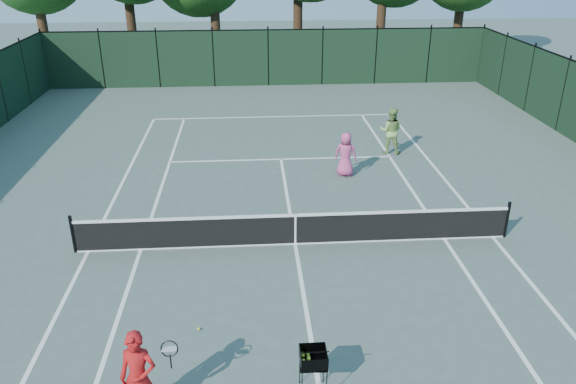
{
  "coord_description": "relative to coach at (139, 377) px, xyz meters",
  "views": [
    {
      "loc": [
        -1.13,
        -13.16,
        7.54
      ],
      "look_at": [
        -0.12,
        1.0,
        1.1
      ],
      "focal_mm": 35.0,
      "sensor_mm": 36.0,
      "label": 1
    }
  ],
  "objects": [
    {
      "name": "sideline_singles_left",
      "position": [
        -1.02,
        5.79,
        -0.87
      ],
      "size": [
        0.1,
        23.77,
        0.01
      ],
      "primitive_type": "cube",
      "color": "white",
      "rests_on": "ground"
    },
    {
      "name": "fence_far",
      "position": [
        3.1,
        23.79,
        0.62
      ],
      "size": [
        24.0,
        0.05,
        3.0
      ],
      "primitive_type": "cube",
      "color": "black",
      "rests_on": "ground"
    },
    {
      "name": "loose_ball_midcourt",
      "position": [
        0.77,
        2.29,
        -0.84
      ],
      "size": [
        0.07,
        0.07,
        0.07
      ],
      "primitive_type": "sphere",
      "color": "#B5CF2A",
      "rests_on": "ground"
    },
    {
      "name": "coach",
      "position": [
        0.0,
        0.0,
        0.0
      ],
      "size": [
        1.0,
        0.58,
        1.75
      ],
      "rotation": [
        0.0,
        0.0,
        -0.16
      ],
      "color": "#B51415",
      "rests_on": "ground"
    },
    {
      "name": "tennis_net",
      "position": [
        3.1,
        5.79,
        -0.4
      ],
      "size": [
        11.69,
        0.09,
        1.06
      ],
      "color": "black",
      "rests_on": "ground"
    },
    {
      "name": "player_pink",
      "position": [
        5.23,
        10.49,
        -0.1
      ],
      "size": [
        0.87,
        0.71,
        1.55
      ],
      "rotation": [
        0.0,
        0.0,
        2.82
      ],
      "color": "#C4457B",
      "rests_on": "ground"
    },
    {
      "name": "sideline_singles_right",
      "position": [
        7.21,
        5.79,
        -0.87
      ],
      "size": [
        0.1,
        23.77,
        0.01
      ],
      "primitive_type": "cube",
      "color": "white",
      "rests_on": "ground"
    },
    {
      "name": "center_service_line",
      "position": [
        3.1,
        5.79,
        -0.87
      ],
      "size": [
        0.1,
        12.8,
        0.01
      ],
      "primitive_type": "cube",
      "color": "white",
      "rests_on": "ground"
    },
    {
      "name": "sideline_doubles_left",
      "position": [
        -2.39,
        5.79,
        -0.87
      ],
      "size": [
        0.1,
        23.77,
        0.01
      ],
      "primitive_type": "cube",
      "color": "white",
      "rests_on": "ground"
    },
    {
      "name": "baseline_far",
      "position": [
        3.1,
        17.67,
        -0.87
      ],
      "size": [
        10.97,
        0.1,
        0.01
      ],
      "primitive_type": "cube",
      "color": "white",
      "rests_on": "ground"
    },
    {
      "name": "service_line_far",
      "position": [
        3.1,
        12.19,
        -0.87
      ],
      "size": [
        8.23,
        0.1,
        0.01
      ],
      "primitive_type": "cube",
      "color": "white",
      "rests_on": "ground"
    },
    {
      "name": "sideline_doubles_right",
      "position": [
        8.58,
        5.79,
        -0.87
      ],
      "size": [
        0.1,
        23.77,
        0.01
      ],
      "primitive_type": "cube",
      "color": "white",
      "rests_on": "ground"
    },
    {
      "name": "ball_hopper",
      "position": [
        2.97,
        0.39,
        -0.11
      ],
      "size": [
        0.5,
        0.5,
        0.91
      ],
      "rotation": [
        0.0,
        0.0,
        -0.06
      ],
      "color": "black",
      "rests_on": "ground"
    },
    {
      "name": "ground",
      "position": [
        3.1,
        5.79,
        -0.88
      ],
      "size": [
        90.0,
        90.0,
        0.0
      ],
      "primitive_type": "plane",
      "color": "#49584F",
      "rests_on": "ground"
    },
    {
      "name": "player_green",
      "position": [
        7.29,
        12.58,
        0.01
      ],
      "size": [
        1.01,
        0.87,
        1.77
      ],
      "rotation": [
        0.0,
        0.0,
        2.88
      ],
      "color": "#8BB259",
      "rests_on": "ground"
    }
  ]
}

